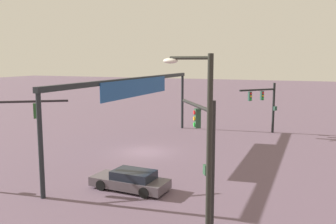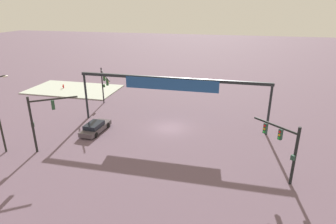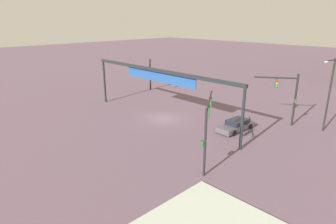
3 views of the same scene
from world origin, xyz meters
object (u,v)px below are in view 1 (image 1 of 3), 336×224
(traffic_signal_cross_street, at_px, (206,145))
(sedan_car_approaching, at_px, (131,180))
(traffic_signal_opposite_side, at_px, (266,101))
(streetlamp_curved_arm, at_px, (204,152))

(traffic_signal_cross_street, height_order, sedan_car_approaching, traffic_signal_cross_street)
(traffic_signal_opposite_side, xyz_separation_m, streetlamp_curved_arm, (27.38, 1.34, 1.12))
(traffic_signal_opposite_side, height_order, streetlamp_curved_arm, streetlamp_curved_arm)
(traffic_signal_cross_street, bearing_deg, traffic_signal_opposite_side, -34.40)
(traffic_signal_cross_street, xyz_separation_m, streetlamp_curved_arm, (3.87, 1.07, 0.68))
(traffic_signal_opposite_side, distance_m, streetlamp_curved_arm, 27.43)
(traffic_signal_opposite_side, xyz_separation_m, sedan_car_approaching, (20.55, -5.21, -2.89))
(traffic_signal_cross_street, bearing_deg, streetlamp_curved_arm, 160.34)
(traffic_signal_cross_street, relative_size, streetlamp_curved_arm, 0.76)
(traffic_signal_opposite_side, height_order, sedan_car_approaching, traffic_signal_opposite_side)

